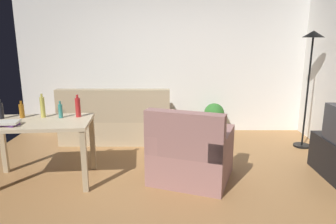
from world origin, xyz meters
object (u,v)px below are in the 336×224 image
object	(u,v)px
couch	(116,122)
bottle_squat	(42,107)
potted_plant	(213,117)
bottle_dark	(0,110)
bottle_tall	(60,111)
book_stack	(8,123)
armchair	(190,155)
bottle_red	(77,107)
bottle_amber	(21,111)
desk	(38,130)
torchiere_lamp	(310,58)

from	to	relation	value
couch	bottle_squat	bearing A→B (deg)	65.13
potted_plant	bottle_dark	xyz separation A→B (m)	(-2.82, -1.78, 0.53)
bottle_tall	potted_plant	bearing A→B (deg)	39.34
book_stack	bottle_tall	bearing A→B (deg)	36.95
armchair	bottle_red	size ratio (longest dim) A/B	4.11
bottle_red	armchair	bearing A→B (deg)	-6.28
couch	bottle_amber	world-z (taller)	bottle_amber
desk	bottle_tall	world-z (taller)	bottle_tall
bottle_squat	bottle_amber	bearing A→B (deg)	-175.14
bottle_squat	bottle_tall	world-z (taller)	bottle_squat
torchiere_lamp	potted_plant	distance (m)	1.84
couch	bottle_red	bearing A→B (deg)	80.55
bottle_tall	armchair	bearing A→B (deg)	-3.77
torchiere_lamp	book_stack	xyz separation A→B (m)	(-3.91, -1.43, -0.63)
bottle_amber	bottle_red	distance (m)	0.67
bottle_squat	bottle_tall	distance (m)	0.23
bottle_red	potted_plant	bearing A→B (deg)	41.34
desk	torchiere_lamp	bearing A→B (deg)	13.44
desk	potted_plant	xyz separation A→B (m)	(2.35, 1.89, -0.32)
bottle_tall	desk	bearing A→B (deg)	-146.10
book_stack	desk	bearing A→B (deg)	39.59
couch	desk	world-z (taller)	couch
torchiere_lamp	bottle_squat	world-z (taller)	torchiere_lamp
potted_plant	bottle_amber	size ratio (longest dim) A/B	2.75
torchiere_lamp	bottle_red	distance (m)	3.46
potted_plant	desk	bearing A→B (deg)	-141.14
bottle_tall	bottle_red	size ratio (longest dim) A/B	0.75
bottle_red	book_stack	size ratio (longest dim) A/B	1.21
torchiere_lamp	bottle_amber	xyz separation A→B (m)	(-3.92, -1.08, -0.56)
bottle_dark	bottle_squat	world-z (taller)	bottle_squat
bottle_tall	bottle_amber	bearing A→B (deg)	179.51
potted_plant	torchiere_lamp	bearing A→B (deg)	-26.12
armchair	book_stack	bearing A→B (deg)	26.57
couch	book_stack	size ratio (longest dim) A/B	7.86
bottle_dark	desk	bearing A→B (deg)	-12.65
armchair	bottle_dark	world-z (taller)	bottle_dark
couch	armchair	distance (m)	1.91
couch	potted_plant	distance (m)	1.72
bottle_amber	bottle_tall	bearing A→B (deg)	-0.49
couch	bottle_dark	distance (m)	1.93
desk	bottle_tall	size ratio (longest dim) A/B	6.09
desk	bottle_amber	xyz separation A→B (m)	(-0.25, 0.15, 0.20)
desk	potted_plant	world-z (taller)	desk
desk	bottle_dark	world-z (taller)	bottle_dark
couch	bottle_dark	size ratio (longest dim) A/B	7.64
bottle_amber	bottle_tall	size ratio (longest dim) A/B	1.01
armchair	bottle_dark	bearing A→B (deg)	18.23
bottle_amber	bottle_squat	world-z (taller)	bottle_squat
potted_plant	book_stack	xyz separation A→B (m)	(-2.58, -2.09, 0.46)
bottle_amber	torchiere_lamp	bearing A→B (deg)	15.45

